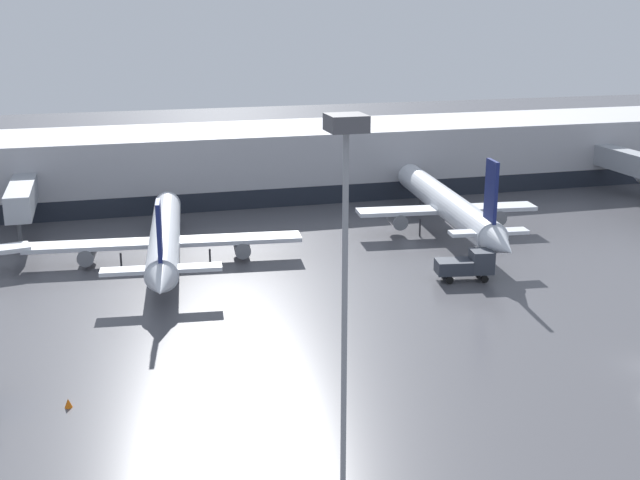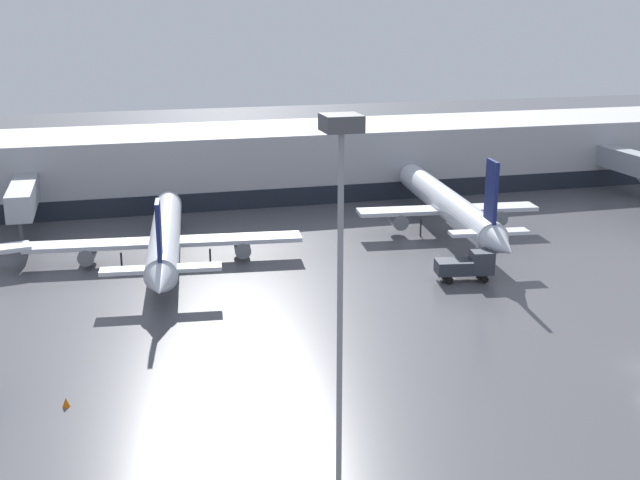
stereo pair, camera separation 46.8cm
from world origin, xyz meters
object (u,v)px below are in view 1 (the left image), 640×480
object	(u,v)px
traffic_cone_0	(68,403)
service_truck_1	(467,264)
traffic_cone_1	(501,224)
parked_jet_0	(447,204)
parked_jet_2	(165,238)
apron_light_mast_1	(345,204)

from	to	relation	value
traffic_cone_0	service_truck_1	bearing A→B (deg)	24.46
service_truck_1	traffic_cone_1	world-z (taller)	service_truck_1
parked_jet_0	parked_jet_2	size ratio (longest dim) A/B	1.12
traffic_cone_1	apron_light_mast_1	world-z (taller)	apron_light_mast_1
traffic_cone_1	apron_light_mast_1	size ratio (longest dim) A/B	0.04
service_truck_1	traffic_cone_1	size ratio (longest dim) A/B	7.57
service_truck_1	apron_light_mast_1	world-z (taller)	apron_light_mast_1
parked_jet_0	parked_jet_2	xyz separation A→B (m)	(-31.47, -2.59, -0.75)
service_truck_1	apron_light_mast_1	xyz separation A→B (m)	(-21.02, -29.02, 13.94)
parked_jet_0	traffic_cone_0	distance (m)	51.16
parked_jet_0	parked_jet_2	bearing A→B (deg)	101.04
apron_light_mast_1	parked_jet_2	bearing A→B (deg)	97.76
parked_jet_2	traffic_cone_1	size ratio (longest dim) A/B	46.13
parked_jet_0	traffic_cone_0	bearing A→B (deg)	134.50
parked_jet_0	service_truck_1	world-z (taller)	parked_jet_0
parked_jet_0	apron_light_mast_1	size ratio (longest dim) A/B	1.93
parked_jet_2	traffic_cone_1	world-z (taller)	parked_jet_2
service_truck_1	traffic_cone_0	world-z (taller)	service_truck_1
service_truck_1	apron_light_mast_1	size ratio (longest dim) A/B	0.28
service_truck_1	apron_light_mast_1	bearing A→B (deg)	-116.15
parked_jet_2	apron_light_mast_1	bearing A→B (deg)	-166.02
parked_jet_2	service_truck_1	xyz separation A→B (m)	(26.73, -12.86, -1.08)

